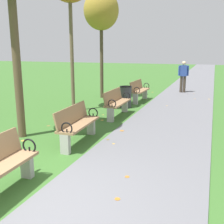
{
  "coord_description": "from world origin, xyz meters",
  "views": [
    {
      "loc": [
        2.48,
        -2.8,
        2.23
      ],
      "look_at": [
        -0.05,
        4.01,
        0.55
      ],
      "focal_mm": 43.59,
      "sensor_mm": 36.0,
      "label": 1
    }
  ],
  "objects_px": {
    "park_bench_2": "(77,124)",
    "park_bench_4": "(139,90)",
    "park_bench_3": "(117,102)",
    "trash_bin": "(126,97)",
    "pedestrian_walking": "(183,75)",
    "tree_3": "(101,11)"
  },
  "relations": [
    {
      "from": "park_bench_2",
      "to": "park_bench_4",
      "type": "distance_m",
      "value": 5.83
    },
    {
      "from": "park_bench_2",
      "to": "park_bench_3",
      "type": "distance_m",
      "value": 2.85
    },
    {
      "from": "park_bench_4",
      "to": "trash_bin",
      "type": "distance_m",
      "value": 1.5
    },
    {
      "from": "park_bench_3",
      "to": "pedestrian_walking",
      "type": "bearing_deg",
      "value": 76.02
    },
    {
      "from": "park_bench_2",
      "to": "park_bench_4",
      "type": "height_order",
      "value": "same"
    },
    {
      "from": "park_bench_4",
      "to": "park_bench_3",
      "type": "bearing_deg",
      "value": -90.0
    },
    {
      "from": "pedestrian_walking",
      "to": "trash_bin",
      "type": "distance_m",
      "value": 4.92
    },
    {
      "from": "park_bench_2",
      "to": "tree_3",
      "type": "distance_m",
      "value": 7.21
    },
    {
      "from": "park_bench_4",
      "to": "tree_3",
      "type": "distance_m",
      "value": 3.87
    },
    {
      "from": "park_bench_3",
      "to": "park_bench_4",
      "type": "distance_m",
      "value": 2.98
    },
    {
      "from": "park_bench_2",
      "to": "park_bench_4",
      "type": "relative_size",
      "value": 1.01
    },
    {
      "from": "park_bench_4",
      "to": "pedestrian_walking",
      "type": "distance_m",
      "value": 3.49
    },
    {
      "from": "park_bench_4",
      "to": "pedestrian_walking",
      "type": "xyz_separation_m",
      "value": [
        1.52,
        3.12,
        0.44
      ]
    },
    {
      "from": "park_bench_3",
      "to": "tree_3",
      "type": "distance_m",
      "value": 5.04
    },
    {
      "from": "pedestrian_walking",
      "to": "tree_3",
      "type": "bearing_deg",
      "value": -140.0
    },
    {
      "from": "park_bench_2",
      "to": "trash_bin",
      "type": "xyz_separation_m",
      "value": [
        -0.15,
        4.33,
        -0.06
      ]
    },
    {
      "from": "park_bench_3",
      "to": "trash_bin",
      "type": "xyz_separation_m",
      "value": [
        -0.15,
        1.48,
        -0.06
      ]
    },
    {
      "from": "park_bench_3",
      "to": "park_bench_4",
      "type": "bearing_deg",
      "value": 90.0
    },
    {
      "from": "park_bench_4",
      "to": "park_bench_2",
      "type": "bearing_deg",
      "value": -90.0
    },
    {
      "from": "trash_bin",
      "to": "park_bench_3",
      "type": "bearing_deg",
      "value": -84.33
    },
    {
      "from": "park_bench_2",
      "to": "park_bench_4",
      "type": "bearing_deg",
      "value": 90.0
    },
    {
      "from": "park_bench_3",
      "to": "park_bench_4",
      "type": "xyz_separation_m",
      "value": [
        0.0,
        2.98,
        0.0
      ]
    }
  ]
}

